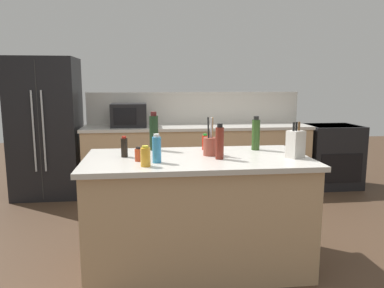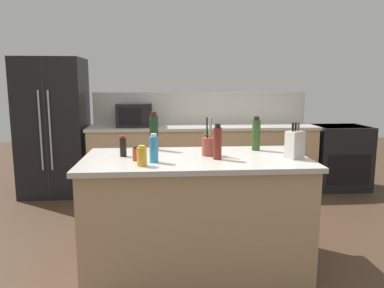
% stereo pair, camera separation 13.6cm
% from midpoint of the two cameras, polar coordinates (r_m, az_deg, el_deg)
% --- Properties ---
extents(ground_plane, '(14.00, 14.00, 0.00)m').
position_cam_midpoint_polar(ground_plane, '(3.38, 1.70, -17.82)').
color(ground_plane, '#473323').
extents(back_counter_run, '(3.17, 0.66, 0.94)m').
position_cam_midpoint_polar(back_counter_run, '(5.33, 2.40, -2.21)').
color(back_counter_run, tan).
rests_on(back_counter_run, ground_plane).
extents(wall_backsplash, '(3.13, 0.03, 0.46)m').
position_cam_midpoint_polar(wall_backsplash, '(5.55, 2.06, 5.53)').
color(wall_backsplash, beige).
rests_on(wall_backsplash, back_counter_run).
extents(kitchen_island, '(1.83, 0.96, 0.94)m').
position_cam_midpoint_polar(kitchen_island, '(3.19, 1.74, -10.27)').
color(kitchen_island, tan).
rests_on(kitchen_island, ground_plane).
extents(refrigerator, '(0.87, 0.75, 1.87)m').
position_cam_midpoint_polar(refrigerator, '(5.46, -19.65, 2.43)').
color(refrigerator, black).
rests_on(refrigerator, ground_plane).
extents(range_oven, '(0.76, 0.65, 0.92)m').
position_cam_midpoint_polar(range_oven, '(5.91, 22.10, -1.79)').
color(range_oven, black).
rests_on(range_oven, ground_plane).
extents(microwave, '(0.48, 0.39, 0.32)m').
position_cam_midpoint_polar(microwave, '(5.21, -8.01, 4.41)').
color(microwave, black).
rests_on(microwave, back_counter_run).
extents(knife_block, '(0.16, 0.15, 0.29)m').
position_cam_midpoint_polar(knife_block, '(3.12, 16.61, -0.07)').
color(knife_block, beige).
rests_on(knife_block, kitchen_island).
extents(utensil_crock, '(0.12, 0.12, 0.32)m').
position_cam_midpoint_polar(utensil_crock, '(3.12, 3.88, -0.27)').
color(utensil_crock, brown).
rests_on(utensil_crock, kitchen_island).
extents(vinegar_bottle, '(0.07, 0.07, 0.28)m').
position_cam_midpoint_polar(vinegar_bottle, '(2.96, 5.22, 0.20)').
color(vinegar_bottle, maroon).
rests_on(vinegar_bottle, kitchen_island).
extents(dish_soap_bottle, '(0.07, 0.07, 0.22)m').
position_cam_midpoint_polar(dish_soap_bottle, '(2.85, -4.47, -0.76)').
color(dish_soap_bottle, '#3384BC').
rests_on(dish_soap_bottle, kitchen_island).
extents(honey_jar, '(0.07, 0.07, 0.15)m').
position_cam_midpoint_polar(honey_jar, '(2.74, -6.24, -1.88)').
color(honey_jar, gold).
rests_on(honey_jar, kitchen_island).
extents(wine_bottle, '(0.08, 0.08, 0.35)m').
position_cam_midpoint_polar(wine_bottle, '(3.38, -4.68, 1.84)').
color(wine_bottle, black).
rests_on(wine_bottle, kitchen_island).
extents(spice_jar_paprika, '(0.05, 0.05, 0.11)m').
position_cam_midpoint_polar(spice_jar_paprika, '(2.93, -7.25, -1.55)').
color(spice_jar_paprika, '#B73D1E').
rests_on(spice_jar_paprika, kitchen_island).
extents(hot_sauce_bottle, '(0.05, 0.05, 0.15)m').
position_cam_midpoint_polar(hot_sauce_bottle, '(3.37, 3.14, 0.24)').
color(hot_sauce_bottle, red).
rests_on(hot_sauce_bottle, kitchen_island).
extents(soy_sauce_bottle, '(0.05, 0.05, 0.17)m').
position_cam_midpoint_polar(soy_sauce_bottle, '(3.11, -9.23, -0.41)').
color(soy_sauce_bottle, black).
rests_on(soy_sauce_bottle, kitchen_island).
extents(olive_oil_bottle, '(0.07, 0.07, 0.31)m').
position_cam_midpoint_polar(olive_oil_bottle, '(3.40, 10.88, 1.44)').
color(olive_oil_bottle, '#2D4C1E').
rests_on(olive_oil_bottle, kitchen_island).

